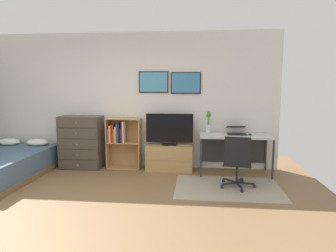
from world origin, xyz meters
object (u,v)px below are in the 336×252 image
(office_chair, at_px, (237,161))
(bamboo_vase, at_px, (209,122))
(television, at_px, (169,129))
(dresser, at_px, (81,142))
(laptop, at_px, (236,131))
(computer_mouse, at_px, (250,134))
(bookshelf, at_px, (121,139))
(tv_stand, at_px, (170,157))
(desk, at_px, (235,141))
(bed, at_px, (0,165))

(office_chair, xyz_separation_m, bamboo_vase, (-0.43, 1.01, 0.50))
(bamboo_vase, bearing_deg, office_chair, -66.79)
(television, bearing_deg, office_chair, -37.72)
(dresser, xyz_separation_m, laptop, (3.06, 0.03, 0.27))
(dresser, relative_size, office_chair, 1.22)
(office_chair, relative_size, bamboo_vase, 2.05)
(office_chair, bearing_deg, television, 150.97)
(computer_mouse, distance_m, bamboo_vase, 0.81)
(bookshelf, distance_m, tv_stand, 1.04)
(dresser, relative_size, desk, 0.80)
(television, bearing_deg, tv_stand, 90.00)
(bed, relative_size, office_chair, 2.37)
(bookshelf, xyz_separation_m, tv_stand, (0.98, -0.05, -0.34))
(computer_mouse, bearing_deg, bed, -171.16)
(desk, bearing_deg, television, 179.47)
(dresser, distance_m, laptop, 3.07)
(bookshelf, bearing_deg, bamboo_vase, 0.69)
(tv_stand, relative_size, television, 0.98)
(television, bearing_deg, desk, -0.53)
(office_chair, distance_m, computer_mouse, 0.94)
(television, relative_size, office_chair, 1.07)
(tv_stand, xyz_separation_m, laptop, (1.28, 0.01, 0.55))
(desk, xyz_separation_m, bamboo_vase, (-0.49, 0.11, 0.35))
(bookshelf, bearing_deg, laptop, -0.97)
(office_chair, xyz_separation_m, laptop, (0.09, 0.95, 0.34))
(television, distance_m, computer_mouse, 1.51)
(bamboo_vase, bearing_deg, dresser, -178.04)
(dresser, bearing_deg, television, -0.24)
(television, relative_size, desk, 0.69)
(tv_stand, relative_size, desk, 0.68)
(tv_stand, bearing_deg, bed, -164.79)
(desk, height_order, office_chair, office_chair)
(office_chair, bearing_deg, bookshelf, 164.11)
(dresser, xyz_separation_m, tv_stand, (1.78, 0.01, -0.27))
(television, height_order, laptop, television)
(tv_stand, bearing_deg, laptop, 0.58)
(laptop, xyz_separation_m, bamboo_vase, (-0.53, 0.06, 0.16))
(television, bearing_deg, laptop, 1.59)
(bookshelf, distance_m, office_chair, 2.38)
(bookshelf, relative_size, office_chair, 1.17)
(television, relative_size, bamboo_vase, 2.19)
(bed, distance_m, computer_mouse, 4.58)
(dresser, relative_size, bamboo_vase, 2.51)
(desk, distance_m, computer_mouse, 0.31)
(bookshelf, height_order, desk, bookshelf)
(tv_stand, relative_size, laptop, 2.28)
(television, bearing_deg, dresser, 179.76)
(laptop, bearing_deg, television, 179.68)
(television, bearing_deg, bookshelf, 175.71)
(bookshelf, relative_size, tv_stand, 1.12)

